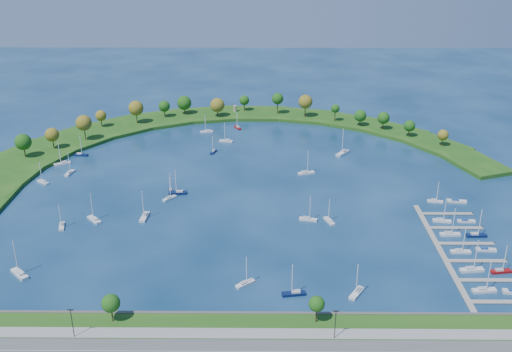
{
  "coord_description": "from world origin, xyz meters",
  "views": [
    {
      "loc": [
        7.11,
        -261.09,
        118.68
      ],
      "look_at": [
        5.0,
        5.0,
        4.0
      ],
      "focal_mm": 41.29,
      "sensor_mm": 36.0,
      "label": 1
    }
  ],
  "objects_px": {
    "moored_boat_20": "(213,151)",
    "moored_boat_6": "(308,218)",
    "moored_boat_16": "(207,131)",
    "docked_boat_4": "(461,251)",
    "moored_boat_17": "(329,220)",
    "docked_boat_2": "(472,269)",
    "moored_boat_3": "(43,181)",
    "moored_boat_14": "(145,216)",
    "moored_boat_21": "(343,152)",
    "docked_boat_0": "(484,290)",
    "moored_boat_12": "(357,292)",
    "moored_boat_4": "(20,273)",
    "docked_boat_7": "(476,235)",
    "moored_boat_18": "(62,225)",
    "docked_boat_3": "(501,270)",
    "moored_boat_7": "(178,192)",
    "docked_boat_11": "(457,201)",
    "moored_boat_15": "(94,219)",
    "moored_boat_9": "(306,172)",
    "docked_boat_9": "(466,221)",
    "moored_boat_1": "(70,172)",
    "docked_boat_6": "(450,234)",
    "moored_boat_5": "(294,293)",
    "moored_boat_11": "(226,140)",
    "moored_boat_8": "(171,191)",
    "moored_boat_19": "(81,154)",
    "moored_boat_10": "(62,163)",
    "docked_boat_10": "(435,201)",
    "moored_boat_2": "(245,283)",
    "docked_boat_8": "(442,220)",
    "moored_boat_0": "(169,198)",
    "docked_boat_5": "(486,250)",
    "dock_system": "(460,252)"
  },
  "relations": [
    {
      "from": "moored_boat_10",
      "to": "docked_boat_8",
      "type": "relative_size",
      "value": 1.11
    },
    {
      "from": "moored_boat_7",
      "to": "moored_boat_15",
      "type": "distance_m",
      "value": 43.0
    },
    {
      "from": "docked_boat_2",
      "to": "docked_boat_9",
      "type": "relative_size",
      "value": 1.71
    },
    {
      "from": "docked_boat_2",
      "to": "moored_boat_14",
      "type": "bearing_deg",
      "value": 154.64
    },
    {
      "from": "moored_boat_3",
      "to": "moored_boat_18",
      "type": "bearing_deg",
      "value": 151.96
    },
    {
      "from": "moored_boat_0",
      "to": "moored_boat_21",
      "type": "bearing_deg",
      "value": -14.73
    },
    {
      "from": "moored_boat_10",
      "to": "docked_boat_10",
      "type": "distance_m",
      "value": 191.75
    },
    {
      "from": "moored_boat_5",
      "to": "moored_boat_11",
      "type": "relative_size",
      "value": 1.04
    },
    {
      "from": "docked_boat_7",
      "to": "moored_boat_1",
      "type": "bearing_deg",
      "value": 158.72
    },
    {
      "from": "docked_boat_10",
      "to": "moored_boat_15",
      "type": "bearing_deg",
      "value": -162.97
    },
    {
      "from": "docked_boat_5",
      "to": "docked_boat_11",
      "type": "distance_m",
      "value": 43.81
    },
    {
      "from": "moored_boat_5",
      "to": "moored_boat_19",
      "type": "height_order",
      "value": "moored_boat_5"
    },
    {
      "from": "docked_boat_8",
      "to": "moored_boat_6",
      "type": "bearing_deg",
      "value": -171.68
    },
    {
      "from": "moored_boat_7",
      "to": "docked_boat_11",
      "type": "bearing_deg",
      "value": 174.42
    },
    {
      "from": "docked_boat_0",
      "to": "docked_boat_6",
      "type": "relative_size",
      "value": 1.02
    },
    {
      "from": "moored_boat_8",
      "to": "moored_boat_19",
      "type": "distance_m",
      "value": 74.1
    },
    {
      "from": "moored_boat_9",
      "to": "docked_boat_4",
      "type": "distance_m",
      "value": 95.49
    },
    {
      "from": "moored_boat_18",
      "to": "docked_boat_2",
      "type": "height_order",
      "value": "docked_boat_2"
    },
    {
      "from": "moored_boat_9",
      "to": "docked_boat_3",
      "type": "bearing_deg",
      "value": -72.29
    },
    {
      "from": "moored_boat_3",
      "to": "docked_boat_9",
      "type": "bearing_deg",
      "value": -156.83
    },
    {
      "from": "moored_boat_2",
      "to": "moored_boat_17",
      "type": "xyz_separation_m",
      "value": [
        35.1,
        48.27,
        -0.01
      ]
    },
    {
      "from": "moored_boat_16",
      "to": "docked_boat_4",
      "type": "relative_size",
      "value": 1.0
    },
    {
      "from": "moored_boat_18",
      "to": "docked_boat_3",
      "type": "xyz_separation_m",
      "value": [
        173.06,
        -33.85,
        0.02
      ]
    },
    {
      "from": "moored_boat_12",
      "to": "docked_boat_0",
      "type": "bearing_deg",
      "value": 125.11
    },
    {
      "from": "moored_boat_9",
      "to": "docked_boat_7",
      "type": "height_order",
      "value": "moored_boat_9"
    },
    {
      "from": "moored_boat_15",
      "to": "docked_boat_2",
      "type": "distance_m",
      "value": 155.15
    },
    {
      "from": "moored_boat_3",
      "to": "moored_boat_18",
      "type": "distance_m",
      "value": 51.71
    },
    {
      "from": "moored_boat_12",
      "to": "moored_boat_20",
      "type": "distance_m",
      "value": 149.37
    },
    {
      "from": "moored_boat_17",
      "to": "docked_boat_2",
      "type": "bearing_deg",
      "value": -149.53
    },
    {
      "from": "moored_boat_19",
      "to": "docked_boat_7",
      "type": "bearing_deg",
      "value": -19.72
    },
    {
      "from": "moored_boat_17",
      "to": "docked_boat_7",
      "type": "distance_m",
      "value": 60.35
    },
    {
      "from": "moored_boat_15",
      "to": "moored_boat_9",
      "type": "bearing_deg",
      "value": -103.44
    },
    {
      "from": "moored_boat_1",
      "to": "docked_boat_6",
      "type": "distance_m",
      "value": 187.52
    },
    {
      "from": "docked_boat_0",
      "to": "docked_boat_4",
      "type": "xyz_separation_m",
      "value": [
        0.01,
        26.48,
        -0.03
      ]
    },
    {
      "from": "moored_boat_20",
      "to": "moored_boat_6",
      "type": "bearing_deg",
      "value": 46.94
    },
    {
      "from": "moored_boat_15",
      "to": "moored_boat_17",
      "type": "bearing_deg",
      "value": -132.41
    },
    {
      "from": "moored_boat_8",
      "to": "moored_boat_12",
      "type": "bearing_deg",
      "value": 27.44
    },
    {
      "from": "moored_boat_5",
      "to": "moored_boat_14",
      "type": "relative_size",
      "value": 0.92
    },
    {
      "from": "moored_boat_0",
      "to": "docked_boat_7",
      "type": "xyz_separation_m",
      "value": [
        131.28,
        -34.54,
        0.05
      ]
    },
    {
      "from": "moored_boat_12",
      "to": "moored_boat_16",
      "type": "bearing_deg",
      "value": -126.01
    },
    {
      "from": "moored_boat_2",
      "to": "docked_boat_8",
      "type": "bearing_deg",
      "value": -9.71
    },
    {
      "from": "moored_boat_3",
      "to": "docked_boat_0",
      "type": "distance_m",
      "value": 207.86
    },
    {
      "from": "moored_boat_3",
      "to": "moored_boat_14",
      "type": "distance_m",
      "value": 68.34
    },
    {
      "from": "moored_boat_3",
      "to": "moored_boat_21",
      "type": "bearing_deg",
      "value": -130.43
    },
    {
      "from": "moored_boat_0",
      "to": "moored_boat_4",
      "type": "xyz_separation_m",
      "value": [
        -45.58,
        -65.06,
        0.1
      ]
    },
    {
      "from": "dock_system",
      "to": "moored_boat_10",
      "type": "bearing_deg",
      "value": 153.95
    },
    {
      "from": "moored_boat_16",
      "to": "moored_boat_21",
      "type": "distance_m",
      "value": 87.1
    },
    {
      "from": "moored_boat_5",
      "to": "moored_boat_12",
      "type": "relative_size",
      "value": 0.98
    },
    {
      "from": "moored_boat_4",
      "to": "docked_boat_7",
      "type": "xyz_separation_m",
      "value": [
        176.86,
        30.52,
        -0.05
      ]
    },
    {
      "from": "moored_boat_3",
      "to": "moored_boat_17",
      "type": "xyz_separation_m",
      "value": [
        137.68,
        -40.41,
        0.0
      ]
    }
  ]
}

